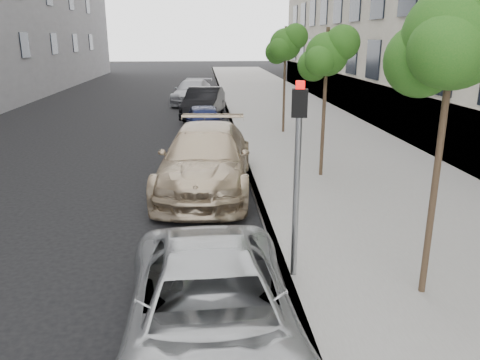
{
  "coord_description": "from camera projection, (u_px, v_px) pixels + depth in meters",
  "views": [
    {
      "loc": [
        -0.15,
        -4.75,
        3.94
      ],
      "look_at": [
        0.48,
        3.21,
        1.5
      ],
      "focal_mm": 35.0,
      "sensor_mm": 36.0,
      "label": 1
    }
  ],
  "objects": [
    {
      "name": "sidewalk",
      "position": [
        275.0,
        103.0,
        28.87
      ],
      "size": [
        6.4,
        72.0,
        0.14
      ],
      "primitive_type": "cube",
      "color": "gray",
      "rests_on": "ground"
    },
    {
      "name": "curb",
      "position": [
        225.0,
        103.0,
        28.64
      ],
      "size": [
        0.15,
        72.0,
        0.14
      ],
      "primitive_type": "cube",
      "color": "#9E9B93",
      "rests_on": "ground"
    },
    {
      "name": "tree_near",
      "position": [
        456.0,
        38.0,
        6.21
      ],
      "size": [
        1.72,
        1.52,
        4.64
      ],
      "color": "#38281C",
      "rests_on": "sidewalk"
    },
    {
      "name": "tree_mid",
      "position": [
        328.0,
        54.0,
        12.54
      ],
      "size": [
        1.55,
        1.35,
        4.13
      ],
      "color": "#38281C",
      "rests_on": "sidewalk"
    },
    {
      "name": "tree_far",
      "position": [
        286.0,
        44.0,
        18.68
      ],
      "size": [
        1.64,
        1.44,
        4.34
      ],
      "color": "#38281C",
      "rests_on": "sidewalk"
    },
    {
      "name": "signal_pole",
      "position": [
        298.0,
        159.0,
        7.26
      ],
      "size": [
        0.27,
        0.22,
        3.18
      ],
      "rotation": [
        0.0,
        0.0,
        -0.2
      ],
      "color": "#939699",
      "rests_on": "sidewalk"
    },
    {
      "name": "minivan",
      "position": [
        212.0,
        312.0,
        5.83
      ],
      "size": [
        2.32,
        4.76,
        1.3
      ],
      "primitive_type": "imported",
      "rotation": [
        0.0,
        0.0,
        0.03
      ],
      "color": "#ACAFB1",
      "rests_on": "ground"
    },
    {
      "name": "suv",
      "position": [
        206.0,
        159.0,
        12.5
      ],
      "size": [
        2.88,
        5.95,
        1.67
      ],
      "primitive_type": "imported",
      "rotation": [
        0.0,
        0.0,
        -0.1
      ],
      "color": "tan",
      "rests_on": "ground"
    },
    {
      "name": "sedan_blue",
      "position": [
        204.0,
        121.0,
        19.22
      ],
      "size": [
        1.74,
        3.86,
        1.29
      ],
      "primitive_type": "imported",
      "rotation": [
        0.0,
        0.0,
        0.06
      ],
      "color": "#11173A",
      "rests_on": "ground"
    },
    {
      "name": "sedan_black",
      "position": [
        204.0,
        103.0,
        23.76
      ],
      "size": [
        2.38,
        4.82,
        1.52
      ],
      "primitive_type": "imported",
      "rotation": [
        0.0,
        0.0,
        -0.17
      ],
      "color": "black",
      "rests_on": "ground"
    },
    {
      "name": "sedan_rear",
      "position": [
        193.0,
        92.0,
        28.86
      ],
      "size": [
        2.85,
        5.24,
        1.44
      ],
      "primitive_type": "imported",
      "rotation": [
        0.0,
        0.0,
        -0.17
      ],
      "color": "#96979D",
      "rests_on": "ground"
    }
  ]
}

